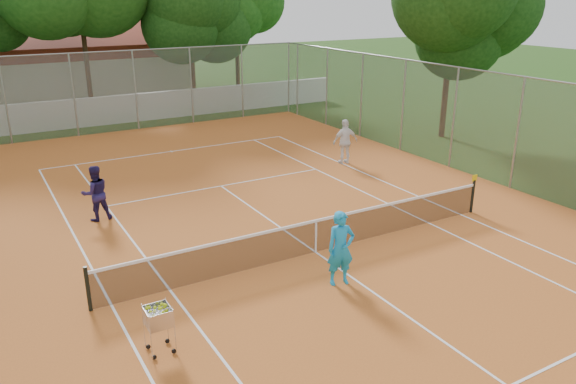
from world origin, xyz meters
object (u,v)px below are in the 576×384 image
clubhouse (55,64)px  player_far_left (95,193)px  tennis_net (316,236)px  player_near (341,248)px  player_far_right (345,142)px  ball_hopper (159,328)px

clubhouse → player_far_left: size_ratio=9.41×
clubhouse → player_far_left: 23.83m
tennis_net → player_far_left: player_far_left is taller
clubhouse → player_near: (1.58, -30.74, -1.26)m
clubhouse → player_near: bearing=-87.1°
player_far_right → ball_hopper: 13.83m
player_far_left → tennis_net: bearing=127.2°
tennis_net → ball_hopper: bearing=-156.0°
player_near → player_far_right: 10.24m
tennis_net → player_far_right: player_far_right is taller
player_near → player_far_right: player_near is taller
player_near → ball_hopper: bearing=-160.3°
player_far_right → ball_hopper: bearing=47.5°
player_far_left → player_far_right: (10.21, 1.19, 0.05)m
player_far_left → ball_hopper: player_far_left is taller
tennis_net → player_near: size_ratio=6.43×
player_far_right → ball_hopper: (-10.67, -8.79, -0.39)m
tennis_net → clubhouse: size_ratio=0.72×
player_far_right → player_far_left: bearing=14.7°
tennis_net → ball_hopper: 5.53m
player_far_left → ball_hopper: 7.62m
player_near → ball_hopper: size_ratio=1.73×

